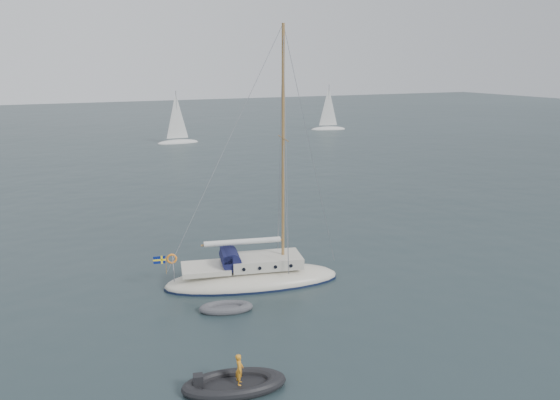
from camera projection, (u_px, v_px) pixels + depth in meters
name	position (u px, v px, depth m)	size (l,w,h in m)	color
ground	(293.00, 297.00, 27.96)	(300.00, 300.00, 0.00)	black
sailboat	(253.00, 265.00, 29.47)	(9.97, 2.98, 14.20)	beige
dinghy	(226.00, 308.00, 26.38)	(2.61, 1.18, 0.37)	#54555A
rib	(234.00, 384.00, 20.04)	(3.88, 1.76, 1.41)	black
distant_yacht_b	(328.00, 109.00, 96.41)	(6.32, 3.37, 8.37)	silver
distant_yacht_c	(177.00, 120.00, 80.20)	(6.15, 3.28, 8.15)	silver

